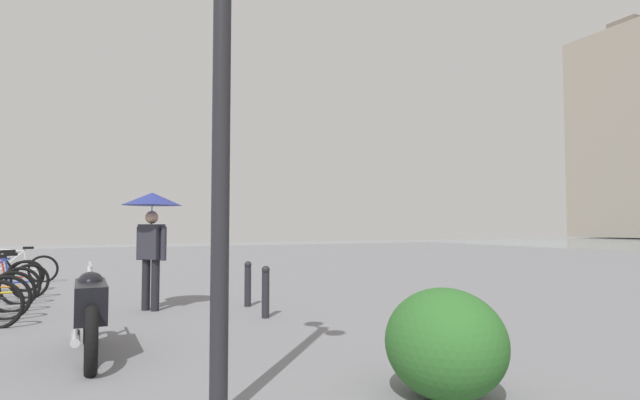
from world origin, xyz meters
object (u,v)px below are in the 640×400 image
(bicycle_white, at_px, (19,269))
(bollard_near, at_px, (266,291))
(motorcycle, at_px, (90,310))
(lamppost, at_px, (222,38))
(pedestrian, at_px, (152,217))
(bollard_mid, at_px, (248,283))

(bicycle_white, bearing_deg, bollard_near, -150.46)
(motorcycle, height_order, bollard_near, motorcycle)
(bollard_near, bearing_deg, lamppost, 156.21)
(bicycle_white, bearing_deg, lamppost, -167.64)
(lamppost, xyz_separation_m, bicycle_white, (11.03, 2.42, -2.57))
(bicycle_white, xyz_separation_m, bollard_near, (-7.22, -4.09, 0.07))
(motorcycle, relative_size, bicycle_white, 1.23)
(pedestrian, bearing_deg, bollard_near, -133.71)
(bicycle_white, bearing_deg, pedestrian, -156.19)
(motorcycle, xyz_separation_m, bollard_near, (1.36, -2.54, -0.07))
(bicycle_white, bearing_deg, motorcycle, -169.76)
(lamppost, height_order, bollard_near, lamppost)
(lamppost, xyz_separation_m, bollard_near, (3.80, -1.68, -2.50))
(pedestrian, bearing_deg, lamppost, 178.82)
(motorcycle, distance_m, bicycle_white, 8.72)
(bicycle_white, relative_size, pedestrian, 0.87)
(bollard_near, bearing_deg, bollard_mid, -3.68)
(motorcycle, relative_size, pedestrian, 1.07)
(motorcycle, bearing_deg, bollard_near, -61.89)
(pedestrian, xyz_separation_m, bollard_mid, (-0.28, -1.65, -1.18))
(lamppost, bearing_deg, bollard_mid, -19.27)
(bollard_near, bearing_deg, bicycle_white, 29.54)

